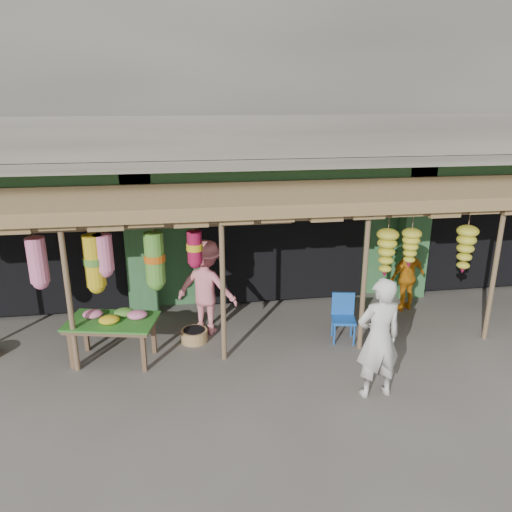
{
  "coord_description": "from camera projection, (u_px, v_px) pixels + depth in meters",
  "views": [
    {
      "loc": [
        -2.13,
        -8.03,
        4.49
      ],
      "look_at": [
        -0.75,
        1.0,
        1.49
      ],
      "focal_mm": 35.0,
      "sensor_mm": 36.0,
      "label": 1
    }
  ],
  "objects": [
    {
      "name": "ground",
      "position": [
        304.0,
        347.0,
        9.25
      ],
      "size": [
        80.0,
        80.0,
        0.0
      ],
      "primitive_type": "plane",
      "color": "#514C47",
      "rests_on": "ground"
    },
    {
      "name": "building",
      "position": [
        262.0,
        138.0,
        12.77
      ],
      "size": [
        16.4,
        6.8,
        7.0
      ],
      "color": "gray",
      "rests_on": "ground"
    },
    {
      "name": "awning",
      "position": [
        289.0,
        202.0,
        9.17
      ],
      "size": [
        14.0,
        2.7,
        2.79
      ],
      "color": "brown",
      "rests_on": "ground"
    },
    {
      "name": "flower_table",
      "position": [
        113.0,
        322.0,
        8.59
      ],
      "size": [
        1.66,
        1.19,
        0.9
      ],
      "rotation": [
        0.0,
        0.0,
        -0.22
      ],
      "color": "brown",
      "rests_on": "ground"
    },
    {
      "name": "blue_chair",
      "position": [
        343.0,
        314.0,
        9.41
      ],
      "size": [
        0.5,
        0.51,
        0.9
      ],
      "rotation": [
        0.0,
        0.0,
        -0.19
      ],
      "color": "#1A53AF",
      "rests_on": "ground"
    },
    {
      "name": "basket_right",
      "position": [
        194.0,
        336.0,
        9.42
      ],
      "size": [
        0.53,
        0.53,
        0.23
      ],
      "primitive_type": "cylinder",
      "rotation": [
        0.0,
        0.0,
        -0.06
      ],
      "color": "olive",
      "rests_on": "ground"
    },
    {
      "name": "person_front",
      "position": [
        379.0,
        338.0,
        7.5
      ],
      "size": [
        0.74,
        0.52,
        1.94
      ],
      "primitive_type": "imported",
      "rotation": [
        0.0,
        0.0,
        3.23
      ],
      "color": "silver",
      "rests_on": "ground"
    },
    {
      "name": "person_vendor",
      "position": [
        407.0,
        277.0,
        10.62
      ],
      "size": [
        0.95,
        0.62,
        1.5
      ],
      "primitive_type": "imported",
      "rotation": [
        0.0,
        0.0,
        3.45
      ],
      "color": "orange",
      "rests_on": "ground"
    },
    {
      "name": "person_shopper",
      "position": [
        206.0,
        287.0,
        9.56
      ],
      "size": [
        1.39,
        1.13,
        1.87
      ],
      "primitive_type": "imported",
      "rotation": [
        0.0,
        0.0,
        2.72
      ],
      "color": "#E17781",
      "rests_on": "ground"
    }
  ]
}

